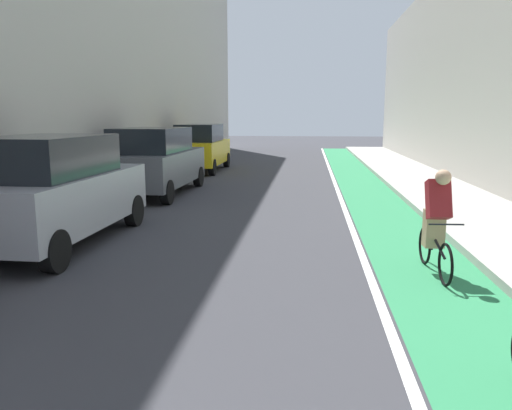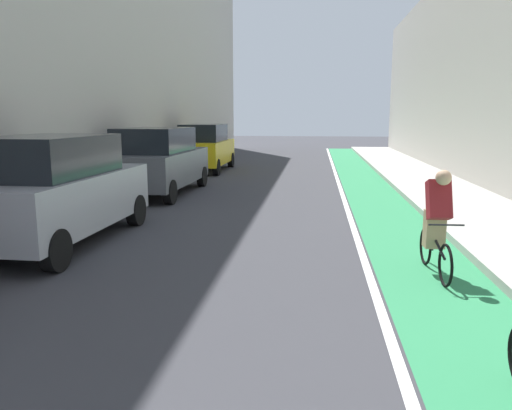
{
  "view_description": "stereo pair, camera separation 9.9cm",
  "coord_description": "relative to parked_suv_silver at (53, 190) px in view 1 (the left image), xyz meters",
  "views": [
    {
      "loc": [
        1.5,
        1.88,
        2.32
      ],
      "look_at": [
        0.7,
        9.46,
        0.96
      ],
      "focal_mm": 35.16,
      "sensor_mm": 36.0,
      "label": 1
    },
    {
      "loc": [
        1.6,
        1.89,
        2.32
      ],
      "look_at": [
        0.7,
        9.46,
        0.96
      ],
      "focal_mm": 35.16,
      "sensor_mm": 36.0,
      "label": 2
    }
  ],
  "objects": [
    {
      "name": "sidewalk_right",
      "position": [
        8.5,
        7.94,
        -0.95
      ],
      "size": [
        2.6,
        40.61,
        0.14
      ],
      "primitive_type": "cube",
      "color": "#A8A59E",
      "rests_on": "ground"
    },
    {
      "name": "cyclist_mid",
      "position": [
        6.45,
        -1.05,
        -0.17
      ],
      "size": [
        0.48,
        1.65,
        1.58
      ],
      "color": "black",
      "rests_on": "ground"
    },
    {
      "name": "parked_suv_yellow_cab",
      "position": [
        0.0,
        12.51,
        -0.0
      ],
      "size": [
        1.84,
        4.47,
        1.98
      ],
      "color": "yellow",
      "rests_on": "ground"
    },
    {
      "name": "bike_lane_paint",
      "position": [
        6.4,
        7.94,
        -1.02
      ],
      "size": [
        1.6,
        40.61,
        0.0
      ],
      "primitive_type": "cube",
      "color": "#2D8451",
      "rests_on": "ground"
    },
    {
      "name": "parked_suv_silver",
      "position": [
        0.0,
        0.0,
        0.0
      ],
      "size": [
        1.97,
        4.43,
        1.98
      ],
      "color": "#9EA0A8",
      "rests_on": "ground"
    },
    {
      "name": "ground_plane",
      "position": [
        3.07,
        5.94,
        -1.02
      ],
      "size": [
        89.33,
        89.33,
        0.0
      ],
      "primitive_type": "plane",
      "color": "#38383D"
    },
    {
      "name": "lane_divider_stripe",
      "position": [
        5.5,
        7.94,
        -1.01
      ],
      "size": [
        0.12,
        40.61,
        0.0
      ],
      "primitive_type": "cube",
      "color": "white",
      "rests_on": "ground"
    },
    {
      "name": "parked_suv_gray",
      "position": [
        -0.0,
        6.01,
        0.0
      ],
      "size": [
        2.07,
        4.65,
        1.98
      ],
      "color": "#595B60",
      "rests_on": "ground"
    },
    {
      "name": "building_facade_right",
      "position": [
        11.0,
        9.94,
        3.05
      ],
      "size": [
        2.4,
        36.61,
        8.13
      ],
      "primitive_type": "cube",
      "color": "#B2ADA3",
      "rests_on": "ground"
    }
  ]
}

